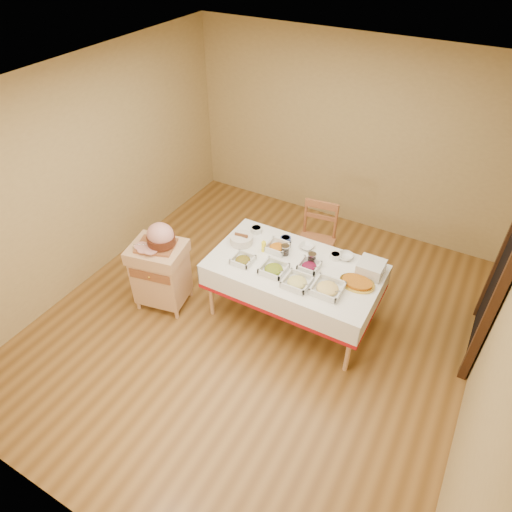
% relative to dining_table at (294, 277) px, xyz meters
% --- Properties ---
extents(room_shell, '(5.00, 5.00, 5.00)m').
position_rel_dining_table_xyz_m(room_shell, '(-0.30, -0.30, 0.70)').
color(room_shell, brown).
rests_on(room_shell, ground).
extents(doorway, '(0.09, 1.10, 2.20)m').
position_rel_dining_table_xyz_m(doorway, '(1.90, 0.60, 0.51)').
color(doorway, black).
rests_on(doorway, ground).
extents(dining_table, '(1.82, 1.02, 0.76)m').
position_rel_dining_table_xyz_m(dining_table, '(0.00, 0.00, 0.00)').
color(dining_table, tan).
rests_on(dining_table, ground).
extents(butcher_cart, '(0.68, 0.60, 0.83)m').
position_rel_dining_table_xyz_m(butcher_cart, '(-1.43, -0.53, -0.12)').
color(butcher_cart, tan).
rests_on(butcher_cart, ground).
extents(dining_chair, '(0.50, 0.48, 0.99)m').
position_rel_dining_table_xyz_m(dining_chair, '(-0.10, 0.83, -0.09)').
color(dining_chair, '#965631').
rests_on(dining_chair, ground).
extents(ham_on_board, '(0.43, 0.41, 0.29)m').
position_rel_dining_table_xyz_m(ham_on_board, '(-1.38, -0.50, 0.36)').
color(ham_on_board, '#965631').
rests_on(ham_on_board, butcher_cart).
extents(serving_dish_a, '(0.22, 0.22, 0.09)m').
position_rel_dining_table_xyz_m(serving_dish_a, '(-0.51, -0.22, 0.19)').
color(serving_dish_a, silver).
rests_on(serving_dish_a, dining_table).
extents(serving_dish_b, '(0.26, 0.26, 0.10)m').
position_rel_dining_table_xyz_m(serving_dish_b, '(-0.15, -0.20, 0.20)').
color(serving_dish_b, silver).
rests_on(serving_dish_b, dining_table).
extents(serving_dish_c, '(0.26, 0.26, 0.11)m').
position_rel_dining_table_xyz_m(serving_dish_c, '(0.15, -0.26, 0.20)').
color(serving_dish_c, silver).
rests_on(serving_dish_c, dining_table).
extents(serving_dish_d, '(0.29, 0.29, 0.11)m').
position_rel_dining_table_xyz_m(serving_dish_d, '(0.45, -0.20, 0.20)').
color(serving_dish_d, silver).
rests_on(serving_dish_d, dining_table).
extents(serving_dish_e, '(0.24, 0.23, 0.11)m').
position_rel_dining_table_xyz_m(serving_dish_e, '(-0.29, 0.15, 0.20)').
color(serving_dish_e, silver).
rests_on(serving_dish_e, dining_table).
extents(serving_dish_f, '(0.22, 0.21, 0.10)m').
position_rel_dining_table_xyz_m(serving_dish_f, '(0.15, 0.03, 0.19)').
color(serving_dish_f, silver).
rests_on(serving_dish_f, dining_table).
extents(small_bowl_left, '(0.13, 0.13, 0.06)m').
position_rel_dining_table_xyz_m(small_bowl_left, '(-0.66, 0.33, 0.20)').
color(small_bowl_left, silver).
rests_on(small_bowl_left, dining_table).
extents(small_bowl_mid, '(0.12, 0.12, 0.05)m').
position_rel_dining_table_xyz_m(small_bowl_mid, '(-0.28, 0.34, 0.19)').
color(small_bowl_mid, navy).
rests_on(small_bowl_mid, dining_table).
extents(small_bowl_right, '(0.12, 0.12, 0.06)m').
position_rel_dining_table_xyz_m(small_bowl_right, '(0.33, 0.33, 0.19)').
color(small_bowl_right, silver).
rests_on(small_bowl_right, dining_table).
extents(bowl_white_imported, '(0.18, 0.18, 0.04)m').
position_rel_dining_table_xyz_m(bowl_white_imported, '(-0.02, 0.34, 0.18)').
color(bowl_white_imported, silver).
rests_on(bowl_white_imported, dining_table).
extents(bowl_small_imported, '(0.22, 0.22, 0.05)m').
position_rel_dining_table_xyz_m(bowl_small_imported, '(0.43, 0.38, 0.19)').
color(bowl_small_imported, silver).
rests_on(bowl_small_imported, dining_table).
extents(preserve_jar_left, '(0.09, 0.09, 0.12)m').
position_rel_dining_table_xyz_m(preserve_jar_left, '(-0.18, 0.12, 0.21)').
color(preserve_jar_left, silver).
rests_on(preserve_jar_left, dining_table).
extents(preserve_jar_right, '(0.09, 0.09, 0.12)m').
position_rel_dining_table_xyz_m(preserve_jar_right, '(0.13, 0.13, 0.21)').
color(preserve_jar_right, silver).
rests_on(preserve_jar_right, dining_table).
extents(mustard_bottle, '(0.05, 0.05, 0.15)m').
position_rel_dining_table_xyz_m(mustard_bottle, '(-0.41, 0.06, 0.23)').
color(mustard_bottle, '#FFF11A').
rests_on(mustard_bottle, dining_table).
extents(bread_basket, '(0.26, 0.26, 0.11)m').
position_rel_dining_table_xyz_m(bread_basket, '(-0.70, 0.07, 0.21)').
color(bread_basket, silver).
rests_on(bread_basket, dining_table).
extents(plate_stack, '(0.26, 0.26, 0.14)m').
position_rel_dining_table_xyz_m(plate_stack, '(0.74, 0.27, 0.23)').
color(plate_stack, silver).
rests_on(plate_stack, dining_table).
extents(brass_platter, '(0.36, 0.26, 0.05)m').
position_rel_dining_table_xyz_m(brass_platter, '(0.68, 0.04, 0.18)').
color(brass_platter, gold).
rests_on(brass_platter, dining_table).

